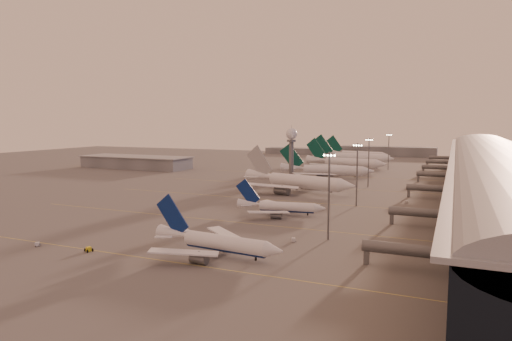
% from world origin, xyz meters
% --- Properties ---
extents(ground, '(700.00, 700.00, 0.00)m').
position_xyz_m(ground, '(0.00, 0.00, 0.00)').
color(ground, '#525050').
rests_on(ground, ground).
extents(taxiway_markings, '(180.00, 185.25, 0.02)m').
position_xyz_m(taxiway_markings, '(30.00, 56.00, 0.01)').
color(taxiway_markings, '#D8C44C').
rests_on(taxiway_markings, ground).
extents(terminal, '(57.00, 362.00, 23.04)m').
position_xyz_m(terminal, '(107.88, 110.09, 10.52)').
color(terminal, black).
rests_on(terminal, ground).
extents(hangar, '(82.00, 27.00, 8.50)m').
position_xyz_m(hangar, '(-120.00, 140.00, 4.32)').
color(hangar, slate).
rests_on(hangar, ground).
extents(radar_tower, '(6.40, 6.40, 31.10)m').
position_xyz_m(radar_tower, '(5.00, 120.00, 20.95)').
color(radar_tower, slate).
rests_on(radar_tower, ground).
extents(mast_a, '(3.60, 0.56, 25.00)m').
position_xyz_m(mast_a, '(58.00, 0.00, 13.74)').
color(mast_a, slate).
rests_on(mast_a, ground).
extents(mast_b, '(3.60, 0.56, 25.00)m').
position_xyz_m(mast_b, '(55.00, 55.00, 13.74)').
color(mast_b, slate).
rests_on(mast_b, ground).
extents(mast_c, '(3.60, 0.56, 25.00)m').
position_xyz_m(mast_c, '(50.00, 110.00, 13.74)').
color(mast_c, slate).
rests_on(mast_c, ground).
extents(mast_d, '(3.60, 0.56, 25.00)m').
position_xyz_m(mast_d, '(48.00, 200.00, 13.74)').
color(mast_d, slate).
rests_on(mast_d, ground).
extents(distant_horizon, '(165.00, 37.50, 9.00)m').
position_xyz_m(distant_horizon, '(2.62, 325.14, 3.89)').
color(distant_horizon, slate).
rests_on(distant_horizon, ground).
extents(narrowbody_near, '(37.39, 29.74, 14.61)m').
position_xyz_m(narrowbody_near, '(36.53, -26.48, 2.96)').
color(narrowbody_near, white).
rests_on(narrowbody_near, ground).
extents(narrowbody_mid, '(32.59, 25.82, 12.79)m').
position_xyz_m(narrowbody_mid, '(33.72, 26.49, 2.59)').
color(narrowbody_mid, white).
rests_on(narrowbody_mid, ground).
extents(widebody_white, '(59.97, 47.43, 21.58)m').
position_xyz_m(widebody_white, '(21.96, 80.93, 3.74)').
color(widebody_white, white).
rests_on(widebody_white, ground).
extents(greentail_a, '(55.76, 44.81, 20.28)m').
position_xyz_m(greentail_a, '(21.22, 136.81, 3.58)').
color(greentail_a, white).
rests_on(greentail_a, ground).
extents(greentail_b, '(59.02, 47.24, 21.64)m').
position_xyz_m(greentail_b, '(20.91, 188.03, 3.82)').
color(greentail_b, white).
rests_on(greentail_b, ground).
extents(greentail_c, '(63.95, 51.52, 23.22)m').
position_xyz_m(greentail_c, '(17.81, 226.99, 4.10)').
color(greentail_c, white).
rests_on(greentail_c, ground).
extents(greentail_d, '(57.54, 45.95, 21.23)m').
position_xyz_m(greentail_d, '(13.96, 266.34, 3.75)').
color(greentail_d, white).
rests_on(greentail_d, ground).
extents(gsv_truck_a, '(5.60, 4.97, 2.24)m').
position_xyz_m(gsv_truck_a, '(-11.74, -37.79, 1.14)').
color(gsv_truck_a, silver).
rests_on(gsv_truck_a, ground).
extents(gsv_tug_near, '(3.65, 4.54, 1.13)m').
position_xyz_m(gsv_tug_near, '(4.32, -36.36, 0.58)').
color(gsv_tug_near, yellow).
rests_on(gsv_tug_near, ground).
extents(gsv_catering_a, '(5.48, 3.96, 4.12)m').
position_xyz_m(gsv_catering_a, '(49.89, -5.77, 2.06)').
color(gsv_catering_a, silver).
rests_on(gsv_catering_a, ground).
extents(gsv_tug_mid, '(3.52, 3.90, 0.96)m').
position_xyz_m(gsv_tug_mid, '(4.34, 6.64, 0.49)').
color(gsv_tug_mid, yellow).
rests_on(gsv_tug_mid, ground).
extents(gsv_truck_b, '(6.36, 3.82, 2.42)m').
position_xyz_m(gsv_truck_b, '(42.67, 46.52, 1.23)').
color(gsv_truck_b, silver).
rests_on(gsv_truck_b, ground).
extents(gsv_truck_c, '(5.10, 3.59, 1.95)m').
position_xyz_m(gsv_truck_c, '(4.31, 67.43, 0.99)').
color(gsv_truck_c, yellow).
rests_on(gsv_truck_c, ground).
extents(gsv_catering_b, '(5.71, 4.17, 4.29)m').
position_xyz_m(gsv_catering_b, '(72.81, 69.38, 2.14)').
color(gsv_catering_b, silver).
rests_on(gsv_catering_b, ground).
extents(gsv_tug_far, '(3.80, 3.96, 0.98)m').
position_xyz_m(gsv_tug_far, '(14.53, 90.57, 0.51)').
color(gsv_tug_far, silver).
rests_on(gsv_tug_far, ground).
extents(gsv_truck_d, '(3.37, 4.93, 1.88)m').
position_xyz_m(gsv_truck_d, '(-17.01, 130.88, 0.96)').
color(gsv_truck_d, silver).
rests_on(gsv_truck_d, ground).
extents(gsv_tug_hangar, '(4.13, 3.04, 1.06)m').
position_xyz_m(gsv_tug_hangar, '(34.23, 153.25, 0.55)').
color(gsv_tug_hangar, silver).
rests_on(gsv_tug_hangar, ground).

